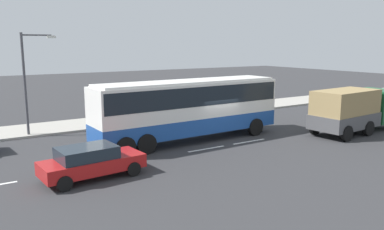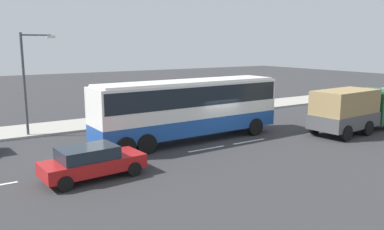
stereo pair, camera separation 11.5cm
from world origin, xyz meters
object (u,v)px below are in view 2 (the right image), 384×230
Objects in this scene: cargo_truck at (354,109)px; car_red_compact at (92,161)px; pedestrian_near_curb at (138,107)px; coach_bus at (189,104)px; pedestrian_at_crossing at (200,100)px; street_lamp at (28,75)px.

cargo_truck reaches higher than car_red_compact.
car_red_compact is at bearing -153.57° from pedestrian_near_curb.
coach_bus reaches higher than pedestrian_near_curb.
coach_bus is at bearing 21.15° from car_red_compact.
cargo_truck reaches higher than pedestrian_at_crossing.
coach_bus reaches higher than cargo_truck.
cargo_truck is at bearing -77.00° from pedestrian_near_curb.
street_lamp is at bearing 146.61° from cargo_truck.
car_red_compact is at bearing -86.41° from street_lamp.
coach_bus is 7.40m from pedestrian_near_curb.
street_lamp is at bearing 98.85° from pedestrian_at_crossing.
coach_bus is at bearing -39.26° from street_lamp.
coach_bus is 9.02m from pedestrian_at_crossing.
pedestrian_near_curb is 5.47m from pedestrian_at_crossing.
coach_bus is 2.64× the size of car_red_compact.
pedestrian_at_crossing is 13.51m from street_lamp.
pedestrian_near_curb is 0.26× the size of street_lamp.
street_lamp is (-18.10, 10.17, 2.26)m from cargo_truck.
street_lamp reaches higher than cargo_truck.
car_red_compact is 2.54× the size of pedestrian_at_crossing.
street_lamp is (-13.23, -0.75, 2.67)m from pedestrian_at_crossing.
coach_bus is 1.65× the size of cargo_truck.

